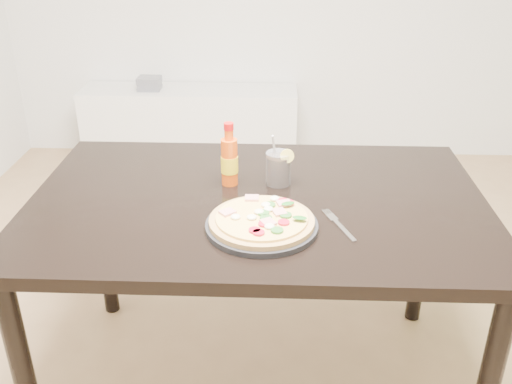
{
  "coord_description": "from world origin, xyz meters",
  "views": [
    {
      "loc": [
        -0.22,
        -1.51,
        1.55
      ],
      "look_at": [
        -0.28,
        -0.07,
        0.83
      ],
      "focal_mm": 40.0,
      "sensor_mm": 36.0,
      "label": 1
    }
  ],
  "objects_px": {
    "plate": "(262,226)",
    "cola_cup": "(278,169)",
    "hot_sauce_bottle": "(229,160)",
    "fork": "(338,224)",
    "pizza": "(262,219)",
    "media_console": "(191,126)",
    "dining_table": "(258,221)"
  },
  "relations": [
    {
      "from": "dining_table",
      "to": "pizza",
      "type": "relative_size",
      "value": 4.79
    },
    {
      "from": "plate",
      "to": "pizza",
      "type": "distance_m",
      "value": 0.02
    },
    {
      "from": "fork",
      "to": "media_console",
      "type": "xyz_separation_m",
      "value": [
        -0.76,
        2.18,
        -0.5
      ]
    },
    {
      "from": "dining_table",
      "to": "plate",
      "type": "distance_m",
      "value": 0.21
    },
    {
      "from": "cola_cup",
      "to": "fork",
      "type": "height_order",
      "value": "cola_cup"
    },
    {
      "from": "hot_sauce_bottle",
      "to": "cola_cup",
      "type": "bearing_deg",
      "value": 3.47
    },
    {
      "from": "hot_sauce_bottle",
      "to": "cola_cup",
      "type": "height_order",
      "value": "hot_sauce_bottle"
    },
    {
      "from": "plate",
      "to": "hot_sauce_bottle",
      "type": "distance_m",
      "value": 0.31
    },
    {
      "from": "media_console",
      "to": "fork",
      "type": "bearing_deg",
      "value": -70.85
    },
    {
      "from": "hot_sauce_bottle",
      "to": "fork",
      "type": "distance_m",
      "value": 0.42
    },
    {
      "from": "dining_table",
      "to": "plate",
      "type": "relative_size",
      "value": 4.47
    },
    {
      "from": "pizza",
      "to": "fork",
      "type": "bearing_deg",
      "value": 7.23
    },
    {
      "from": "media_console",
      "to": "hot_sauce_bottle",
      "type": "bearing_deg",
      "value": -77.39
    },
    {
      "from": "media_console",
      "to": "cola_cup",
      "type": "bearing_deg",
      "value": -72.97
    },
    {
      "from": "fork",
      "to": "cola_cup",
      "type": "bearing_deg",
      "value": 101.74
    },
    {
      "from": "dining_table",
      "to": "fork",
      "type": "height_order",
      "value": "fork"
    },
    {
      "from": "fork",
      "to": "hot_sauce_bottle",
      "type": "bearing_deg",
      "value": 120.96
    },
    {
      "from": "plate",
      "to": "dining_table",
      "type": "bearing_deg",
      "value": 95.68
    },
    {
      "from": "media_console",
      "to": "plate",
      "type": "bearing_deg",
      "value": -76.2
    },
    {
      "from": "pizza",
      "to": "hot_sauce_bottle",
      "type": "height_order",
      "value": "hot_sauce_bottle"
    },
    {
      "from": "hot_sauce_bottle",
      "to": "media_console",
      "type": "height_order",
      "value": "hot_sauce_bottle"
    },
    {
      "from": "dining_table",
      "to": "media_console",
      "type": "xyz_separation_m",
      "value": [
        -0.52,
        2.02,
        -0.42
      ]
    },
    {
      "from": "hot_sauce_bottle",
      "to": "dining_table",
      "type": "bearing_deg",
      "value": -46.25
    },
    {
      "from": "plate",
      "to": "cola_cup",
      "type": "height_order",
      "value": "cola_cup"
    },
    {
      "from": "hot_sauce_bottle",
      "to": "cola_cup",
      "type": "distance_m",
      "value": 0.16
    },
    {
      "from": "hot_sauce_bottle",
      "to": "cola_cup",
      "type": "relative_size",
      "value": 1.19
    },
    {
      "from": "dining_table",
      "to": "media_console",
      "type": "height_order",
      "value": "dining_table"
    },
    {
      "from": "hot_sauce_bottle",
      "to": "media_console",
      "type": "xyz_separation_m",
      "value": [
        -0.43,
        1.92,
        -0.58
      ]
    },
    {
      "from": "media_console",
      "to": "pizza",
      "type": "bearing_deg",
      "value": -76.16
    },
    {
      "from": "dining_table",
      "to": "cola_cup",
      "type": "bearing_deg",
      "value": 59.65
    },
    {
      "from": "plate",
      "to": "cola_cup",
      "type": "bearing_deg",
      "value": 81.43
    },
    {
      "from": "hot_sauce_bottle",
      "to": "fork",
      "type": "xyz_separation_m",
      "value": [
        0.33,
        -0.25,
        -0.08
      ]
    }
  ]
}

